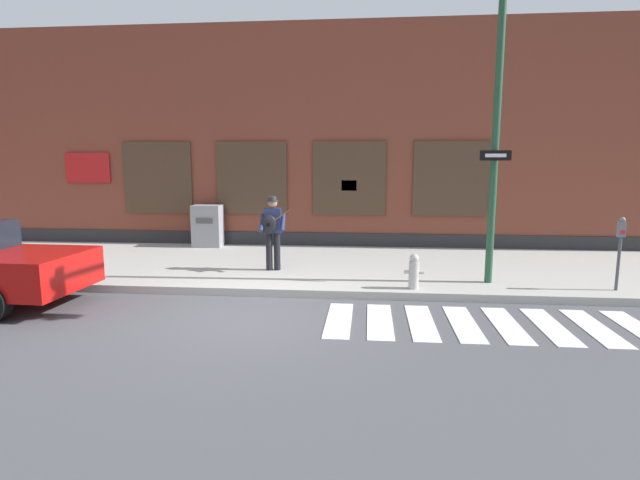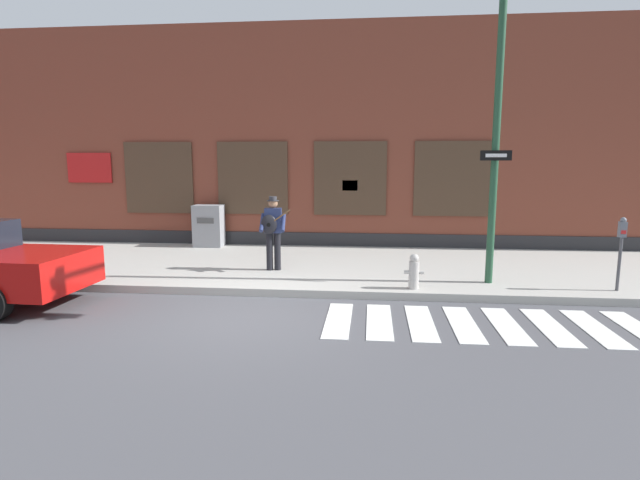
% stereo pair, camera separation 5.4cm
% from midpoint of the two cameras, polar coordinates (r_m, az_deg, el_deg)
% --- Properties ---
extents(ground_plane, '(160.00, 160.00, 0.00)m').
position_cam_midpoint_polar(ground_plane, '(8.76, -8.28, -8.66)').
color(ground_plane, '#4C4C51').
extents(sidewalk, '(28.00, 5.24, 0.16)m').
position_cam_midpoint_polar(sidewalk, '(12.42, -4.01, -2.96)').
color(sidewalk, '#ADAAA3').
rests_on(sidewalk, ground).
extents(building_backdrop, '(28.00, 4.06, 6.56)m').
position_cam_midpoint_polar(building_backdrop, '(16.73, -1.46, 11.13)').
color(building_backdrop, brown).
rests_on(building_backdrop, ground).
extents(crosswalk, '(5.20, 1.90, 0.01)m').
position_cam_midpoint_polar(crosswalk, '(8.69, 18.14, -9.13)').
color(crosswalk, silver).
rests_on(crosswalk, ground).
extents(busker, '(0.73, 0.56, 1.70)m').
position_cam_midpoint_polar(busker, '(11.42, -5.62, 1.31)').
color(busker, black).
rests_on(busker, sidewalk).
extents(traffic_light, '(0.65, 2.66, 5.77)m').
position_cam_midpoint_polar(traffic_light, '(9.86, 20.44, 16.82)').
color(traffic_light, '#234C33').
rests_on(traffic_light, sidewalk).
extents(parking_meter, '(0.13, 0.11, 1.44)m').
position_cam_midpoint_polar(parking_meter, '(11.16, 30.98, -0.24)').
color(parking_meter, '#47474C').
rests_on(parking_meter, sidewalk).
extents(utility_box, '(0.84, 0.57, 1.22)m').
position_cam_midpoint_polar(utility_box, '(15.04, -12.82, 1.59)').
color(utility_box, gray).
rests_on(utility_box, sidewalk).
extents(fire_hydrant, '(0.38, 0.20, 0.70)m').
position_cam_midpoint_polar(fire_hydrant, '(9.98, 10.53, -3.55)').
color(fire_hydrant, '#B2ADA8').
rests_on(fire_hydrant, sidewalk).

